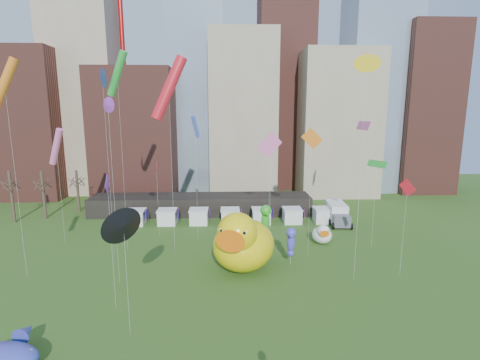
{
  "coord_description": "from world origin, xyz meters",
  "views": [
    {
      "loc": [
        0.43,
        -19.66,
        17.65
      ],
      "look_at": [
        1.58,
        10.08,
        12.0
      ],
      "focal_mm": 27.0,
      "sensor_mm": 36.0,
      "label": 1
    }
  ],
  "objects_px": {
    "small_duck": "(322,234)",
    "box_truck": "(337,213)",
    "seahorse_green": "(266,218)",
    "whale_inflatable": "(5,356)",
    "seahorse_purple": "(291,240)",
    "big_duck": "(242,242)"
  },
  "relations": [
    {
      "from": "seahorse_purple",
      "to": "seahorse_green",
      "type": "bearing_deg",
      "value": 132.65
    },
    {
      "from": "box_truck",
      "to": "seahorse_green",
      "type": "bearing_deg",
      "value": -132.33
    },
    {
      "from": "small_duck",
      "to": "seahorse_green",
      "type": "height_order",
      "value": "seahorse_green"
    },
    {
      "from": "seahorse_green",
      "to": "whale_inflatable",
      "type": "relative_size",
      "value": 0.99
    },
    {
      "from": "small_duck",
      "to": "box_truck",
      "type": "relative_size",
      "value": 0.51
    },
    {
      "from": "big_duck",
      "to": "small_duck",
      "type": "height_order",
      "value": "big_duck"
    },
    {
      "from": "small_duck",
      "to": "seahorse_purple",
      "type": "relative_size",
      "value": 0.83
    },
    {
      "from": "seahorse_purple",
      "to": "box_truck",
      "type": "distance_m",
      "value": 19.31
    },
    {
      "from": "big_duck",
      "to": "seahorse_purple",
      "type": "distance_m",
      "value": 5.81
    },
    {
      "from": "seahorse_green",
      "to": "whale_inflatable",
      "type": "distance_m",
      "value": 28.82
    },
    {
      "from": "small_duck",
      "to": "box_truck",
      "type": "bearing_deg",
      "value": 67.65
    },
    {
      "from": "box_truck",
      "to": "small_duck",
      "type": "bearing_deg",
      "value": -113.73
    },
    {
      "from": "small_duck",
      "to": "whale_inflatable",
      "type": "relative_size",
      "value": 0.6
    },
    {
      "from": "seahorse_green",
      "to": "seahorse_purple",
      "type": "height_order",
      "value": "seahorse_green"
    },
    {
      "from": "big_duck",
      "to": "whale_inflatable",
      "type": "distance_m",
      "value": 23.07
    },
    {
      "from": "small_duck",
      "to": "box_truck",
      "type": "xyz_separation_m",
      "value": [
        4.87,
        9.34,
        0.29
      ]
    },
    {
      "from": "small_duck",
      "to": "box_truck",
      "type": "distance_m",
      "value": 10.53
    },
    {
      "from": "whale_inflatable",
      "to": "box_truck",
      "type": "xyz_separation_m",
      "value": [
        33.29,
        32.58,
        0.6
      ]
    },
    {
      "from": "small_duck",
      "to": "whale_inflatable",
      "type": "distance_m",
      "value": 36.72
    },
    {
      "from": "big_duck",
      "to": "small_duck",
      "type": "relative_size",
      "value": 2.73
    },
    {
      "from": "big_duck",
      "to": "seahorse_green",
      "type": "relative_size",
      "value": 1.64
    },
    {
      "from": "big_duck",
      "to": "seahorse_green",
      "type": "height_order",
      "value": "big_duck"
    }
  ]
}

